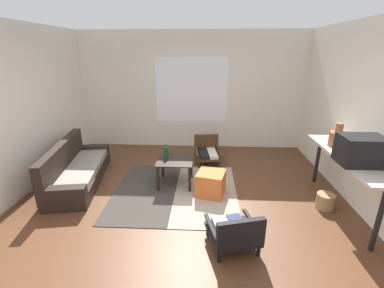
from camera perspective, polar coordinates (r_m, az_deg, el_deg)
name	(u,v)px	position (r m, az deg, el deg)	size (l,w,h in m)	color
ground_plane	(180,216)	(3.94, -2.57, -15.32)	(7.80, 7.80, 0.00)	#56331E
far_wall_with_window	(192,91)	(6.35, -0.06, 11.35)	(5.60, 0.13, 2.70)	silver
side_wall_right	(381,123)	(4.31, 35.61, 3.79)	(0.12, 6.60, 2.70)	silver
area_rug	(176,191)	(4.54, -3.56, -10.12)	(2.04, 2.02, 0.01)	#38332D
couch	(76,171)	(5.17, -23.69, -5.27)	(1.00, 2.06, 0.73)	black
coffee_table	(175,165)	(4.62, -3.64, -4.47)	(0.61, 0.59, 0.47)	black
armchair_by_window	(207,151)	(5.63, 3.33, -1.45)	(0.60, 0.69, 0.53)	#472D19
armchair_striped_foreground	(235,232)	(3.31, 9.19, -18.26)	(0.69, 0.69, 0.52)	black
ottoman_orange	(211,184)	(4.37, 4.07, -8.51)	(0.43, 0.43, 0.40)	#D1662D
console_shelf	(346,161)	(4.33, 30.37, -3.17)	(0.42, 1.89, 0.87)	beige
crt_television	(362,150)	(3.99, 32.84, -1.14)	(0.55, 0.40, 0.37)	black
clay_vase	(337,138)	(4.56, 28.91, 1.11)	(0.24, 0.24, 0.36)	#935B38
glass_bottle	(166,152)	(4.65, -5.70, -1.77)	(0.08, 0.08, 0.25)	#194723
wicker_basket	(325,201)	(4.52, 26.82, -10.95)	(0.26, 0.26, 0.23)	#9E7A4C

